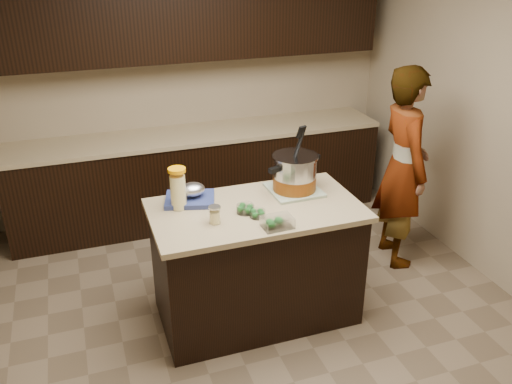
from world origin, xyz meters
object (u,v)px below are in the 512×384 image
island (256,263)px  lemonade_pitcher (178,190)px  stock_pot (295,175)px  person (403,168)px

island → lemonade_pitcher: (-0.50, 0.17, 0.58)m
island → lemonade_pitcher: 0.79m
stock_pot → lemonade_pitcher: 0.86m
lemonade_pitcher → person: size_ratio=0.17×
island → lemonade_pitcher: bearing=161.4°
lemonade_pitcher → person: bearing=6.1°
lemonade_pitcher → person: person is taller
lemonade_pitcher → person: (1.93, 0.21, -0.18)m
island → person: (1.43, 0.37, 0.40)m
stock_pot → lemonade_pitcher: bearing=160.5°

